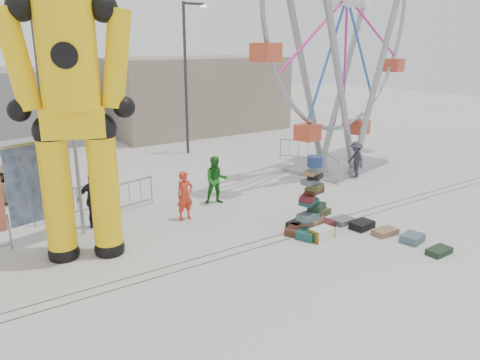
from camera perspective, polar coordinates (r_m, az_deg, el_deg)
ground at (r=14.53m, az=7.76°, el=-7.80°), size 90.00×90.00×0.00m
track_line_near at (r=14.94m, az=6.22°, el=-7.03°), size 40.00×0.04×0.01m
track_line_far at (r=15.22m, az=5.24°, el=-6.55°), size 40.00×0.04×0.01m
building_right at (r=33.96m, az=-6.12°, el=10.45°), size 12.00×8.00×5.00m
lamp_post_right at (r=25.82m, az=-6.48°, el=13.04°), size 1.41×0.25×8.00m
lamp_post_left at (r=25.32m, az=-23.16°, el=11.81°), size 1.41×0.25×8.00m
suitcase_tower at (r=15.27m, az=8.68°, el=-3.76°), size 1.91×1.65×2.53m
crash_test_dummy at (r=13.22m, az=-19.80°, el=9.26°), size 3.35×1.71×8.52m
ferris_wheel at (r=22.95m, az=12.76°, el=18.48°), size 11.86×4.02×14.07m
banner_scaffold at (r=14.62m, az=-27.07°, el=0.78°), size 4.51×1.94×3.24m
steamer_trunk at (r=14.92m, az=9.87°, el=-6.47°), size 0.82×0.51×0.37m
row_case_0 at (r=16.97m, az=9.64°, el=-3.89°), size 0.87×0.61×0.22m
row_case_1 at (r=16.41m, az=12.33°, el=-4.85°), size 0.77×0.63×0.17m
row_case_2 at (r=16.08m, az=14.65°, el=-5.32°), size 0.84×0.63×0.24m
row_case_3 at (r=15.78m, az=17.27°, el=-6.05°), size 0.83×0.53×0.19m
row_case_4 at (r=15.49m, az=20.27°, el=-6.66°), size 0.80×0.68×0.24m
row_case_5 at (r=14.94m, az=23.10°, el=-7.97°), size 0.79×0.47×0.18m
barricade_dummy_b at (r=17.29m, az=-20.74°, el=-2.81°), size 2.00×0.32×1.10m
barricade_dummy_c at (r=17.60m, az=-13.33°, el=-1.85°), size 1.97×0.55×1.10m
barricade_wheel_front at (r=21.40m, az=11.05°, el=1.51°), size 1.01×1.82×1.10m
barricade_wheel_back at (r=24.73m, az=7.14°, el=3.67°), size 1.18×1.73×1.10m
pedestrian_red at (r=16.20m, az=-6.73°, el=-1.91°), size 0.66×0.46×1.73m
pedestrian_green at (r=17.74m, az=-2.92°, el=-0.01°), size 1.09×0.98×1.84m
pedestrian_black at (r=16.11m, az=-17.32°, el=-2.33°), size 1.19×1.02×1.91m
pedestrian_grey at (r=21.94m, az=13.92°, el=2.44°), size 0.85×1.18×1.65m
parked_suv at (r=20.44m, az=-26.33°, el=-0.32°), size 5.10×3.47×1.30m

